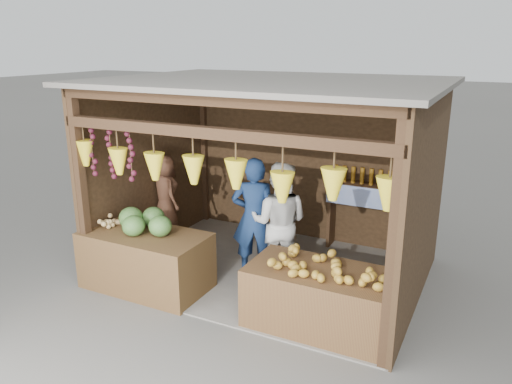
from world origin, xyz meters
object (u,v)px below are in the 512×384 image
man_standing (254,218)px  vendor_seated (166,193)px  counter_left (146,260)px  counter_right (320,299)px  woman_standing (279,222)px

man_standing → vendor_seated: man_standing is taller
counter_left → counter_right: size_ratio=1.00×
counter_left → woman_standing: woman_standing is taller
counter_right → man_standing: bearing=145.7°
counter_right → vendor_seated: 3.16m
woman_standing → vendor_seated: bearing=-18.2°
counter_left → man_standing: man_standing is taller
counter_left → man_standing: size_ratio=0.98×
man_standing → vendor_seated: bearing=-28.9°
man_standing → counter_left: bearing=20.7°
man_standing → woman_standing: man_standing is taller
counter_right → vendor_seated: bearing=159.1°
counter_right → vendor_seated: vendor_seated is taller
counter_left → woman_standing: (1.45, 0.98, 0.44)m
counter_left → counter_right: bearing=2.2°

